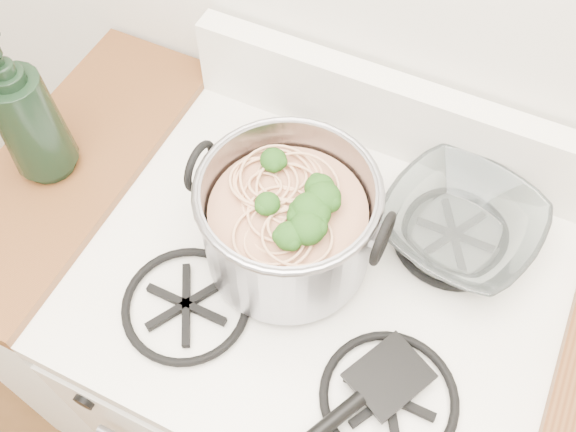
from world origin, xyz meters
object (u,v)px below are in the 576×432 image
Objects in this scene: stock_pot at (288,223)px; glass_bowl at (458,229)px; gas_range at (313,370)px; spatula at (390,374)px; bottle at (24,110)px.

glass_bowl is (0.24, 0.15, -0.07)m from stock_pot.
stock_pot is (-0.06, 0.00, 0.57)m from gas_range.
glass_bowl is at bearing 32.30° from stock_pot.
spatula reaches higher than gas_range.
spatula is (0.22, -0.13, -0.07)m from stock_pot.
stock_pot is 0.27m from spatula.
gas_range is 0.55m from glass_bowl.
glass_bowl is (0.17, 0.16, 0.50)m from gas_range.
stock_pot is at bearing -147.70° from glass_bowl.
spatula is at bearing -31.55° from bottle.
gas_range is at bearing -20.97° from bottle.
spatula is 3.11× the size of glass_bowl.
stock_pot is 0.29m from glass_bowl.
glass_bowl is (0.02, 0.28, 0.00)m from spatula.
bottle is (-0.52, -0.02, 0.63)m from gas_range.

